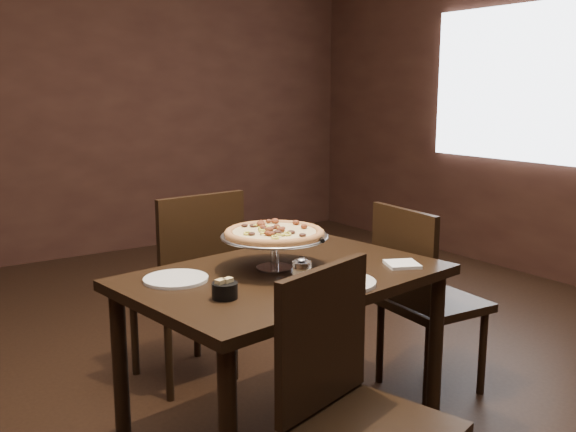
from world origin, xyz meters
TOP-DOWN VIEW (x-y plane):
  - room at (0.06, 0.03)m, footprint 6.04×7.04m
  - dining_table at (-0.05, -0.11)m, footprint 1.30×0.96m
  - pizza_stand at (-0.06, -0.05)m, footprint 0.43×0.43m
  - parmesan_shaker at (-0.13, -0.33)m, footprint 0.07×0.07m
  - pepper_flake_shaker at (-0.06, -0.23)m, footprint 0.05×0.05m
  - packet_caddy at (-0.40, -0.25)m, footprint 0.09×0.09m
  - napkin_stack at (0.39, -0.30)m, footprint 0.17×0.17m
  - plate_left at (-0.45, 0.03)m, footprint 0.24×0.24m
  - plate_near at (0.02, -0.35)m, footprint 0.27×0.27m
  - serving_spatula at (0.05, -0.20)m, footprint 0.13×0.13m
  - chair_far at (-0.09, 0.67)m, footprint 0.49×0.49m
  - chair_near at (-0.22, -0.73)m, footprint 0.53×0.53m
  - chair_side at (0.78, -0.05)m, footprint 0.46×0.46m

SIDE VIEW (x-z plane):
  - chair_side at x=0.78m, z-range 0.04..0.96m
  - chair_near at x=-0.22m, z-range 0.04..0.97m
  - chair_far at x=-0.09m, z-range 0.05..1.02m
  - dining_table at x=-0.05m, z-range 0.28..1.03m
  - plate_left at x=-0.45m, z-range 0.75..0.77m
  - napkin_stack at x=0.39m, z-range 0.75..0.77m
  - plate_near at x=0.02m, z-range 0.75..0.77m
  - packet_caddy at x=-0.40m, z-range 0.75..0.82m
  - pepper_flake_shaker at x=-0.06m, z-range 0.75..0.84m
  - parmesan_shaker at x=-0.13m, z-range 0.75..0.87m
  - serving_spatula at x=0.05m, z-range 0.88..0.90m
  - pizza_stand at x=-0.06m, z-range 0.81..0.98m
  - room at x=0.06m, z-range -0.02..2.82m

